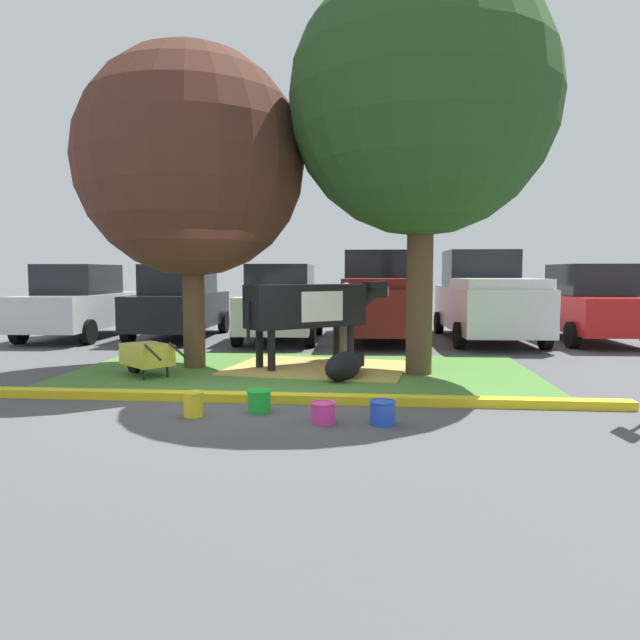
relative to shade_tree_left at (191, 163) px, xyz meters
The scene contains 20 objects.
ground_plane 4.73m from the shade_tree_left, 55.12° to the right, with size 80.00×80.00×0.00m, color #4C4C4F.
grass_island 4.36m from the shade_tree_left, ahead, with size 8.28×4.60×0.02m, color #477A33.
curb_yellow 5.12m from the shade_tree_left, 52.93° to the right, with size 9.48×0.24×0.12m, color yellow.
hay_bedding 4.47m from the shade_tree_left, ahead, with size 3.20×2.40×0.04m, color tan.
shade_tree_left is the anchor object (origin of this frame).
shade_tree_right 4.28m from the shade_tree_left, ahead, with size 4.58×4.58×7.02m.
cow_holstein 3.46m from the shade_tree_left, ahead, with size 2.71×2.21×1.62m.
calf_lying 4.71m from the shade_tree_left, 19.05° to the right, with size 0.81×1.33×0.48m.
person_handler 4.27m from the shade_tree_left, 24.45° to the left, with size 0.52×0.34×1.60m.
wheelbarrow 3.63m from the shade_tree_left, 116.54° to the right, with size 1.39×1.31×0.63m.
bucket_yellow 5.31m from the shade_tree_left, 72.75° to the right, with size 0.27×0.27×0.32m.
bucket_green 5.33m from the shade_tree_left, 60.25° to the right, with size 0.32×0.32×0.29m.
bucket_pink 6.01m from the shade_tree_left, 53.94° to the right, with size 0.31×0.31×0.25m.
bucket_blue 6.36m from the shade_tree_left, 47.58° to the right, with size 0.32×0.32×0.29m.
sedan_silver 7.18m from the shade_tree_left, 135.45° to the left, with size 2.13×4.45×2.02m.
sedan_blue 6.06m from the shade_tree_left, 111.76° to the left, with size 2.13×4.45×2.02m.
hatchback_white 5.53m from the shade_tree_left, 78.92° to the left, with size 2.13×4.45×2.02m.
pickup_truck_maroon 6.83m from the shade_tree_left, 56.21° to the left, with size 2.35×5.46×2.42m.
pickup_truck_black 8.62m from the shade_tree_left, 39.31° to the left, with size 2.35×5.46×2.42m.
sedan_red 10.67m from the shade_tree_left, 29.65° to the left, with size 2.13×4.45×2.02m.
Camera 1 is at (1.81, -8.42, 1.81)m, focal length 32.83 mm.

